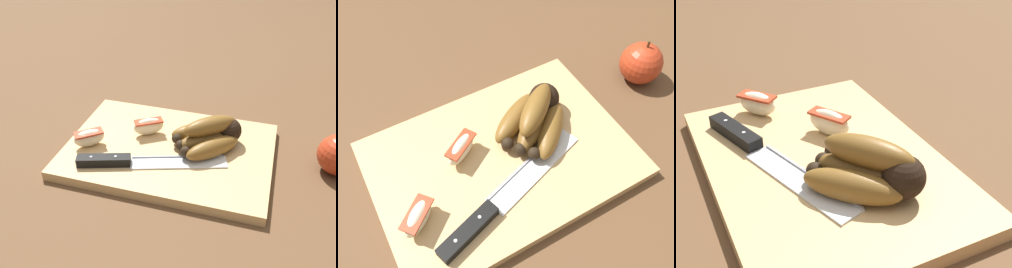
% 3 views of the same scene
% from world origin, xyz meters
% --- Properties ---
extents(ground_plane, '(6.00, 6.00, 0.00)m').
position_xyz_m(ground_plane, '(0.00, 0.00, 0.00)').
color(ground_plane, brown).
extents(cutting_board, '(0.40, 0.28, 0.02)m').
position_xyz_m(cutting_board, '(0.00, -0.02, 0.01)').
color(cutting_board, tan).
rests_on(cutting_board, ground_plane).
extents(banana_bunch, '(0.15, 0.15, 0.07)m').
position_xyz_m(banana_bunch, '(0.08, 0.01, 0.05)').
color(banana_bunch, black).
rests_on(banana_bunch, cutting_board).
extents(chefs_knife, '(0.28, 0.11, 0.02)m').
position_xyz_m(chefs_knife, '(-0.06, -0.09, 0.03)').
color(chefs_knife, silver).
rests_on(chefs_knife, cutting_board).
extents(apple_wedge_near, '(0.06, 0.06, 0.04)m').
position_xyz_m(apple_wedge_near, '(-0.15, -0.06, 0.04)').
color(apple_wedge_near, '#F4E5C1').
rests_on(apple_wedge_near, cutting_board).
extents(apple_wedge_middle, '(0.06, 0.05, 0.04)m').
position_xyz_m(apple_wedge_middle, '(-0.05, 0.02, 0.04)').
color(apple_wedge_middle, '#F4E5C1').
rests_on(apple_wedge_middle, cutting_board).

